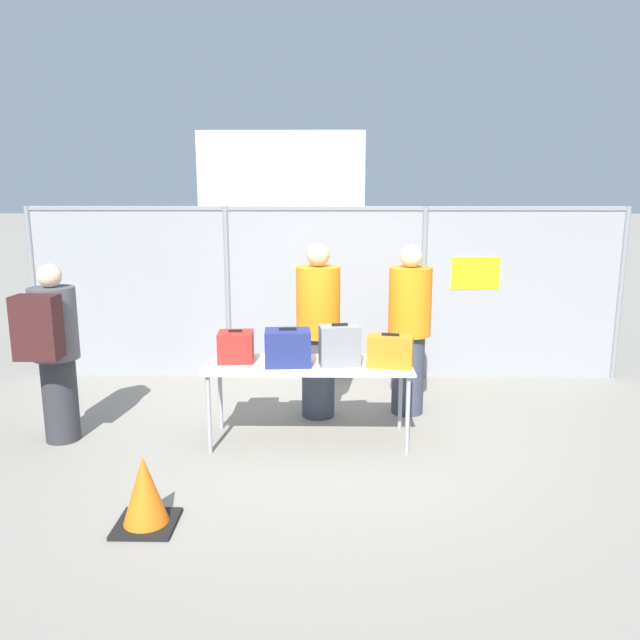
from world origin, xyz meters
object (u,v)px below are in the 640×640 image
traveler_hooded (53,347)px  security_worker_near (318,329)px  suitcase_grey (340,346)px  suitcase_navy (288,348)px  inspection_table (309,370)px  suitcase_orange (390,351)px  suitcase_red (236,347)px  security_worker_far (409,328)px  traffic_cone (145,494)px  utility_trailer (436,310)px

traveler_hooded → security_worker_near: 2.54m
suitcase_grey → security_worker_near: security_worker_near is taller
suitcase_navy → suitcase_grey: 0.47m
inspection_table → security_worker_near: (0.07, 0.68, 0.24)m
suitcase_orange → traveler_hooded: size_ratio=0.26×
suitcase_red → suitcase_grey: suitcase_grey is taller
security_worker_far → traffic_cone: size_ratio=3.40×
security_worker_far → suitcase_navy: bearing=51.6°
inspection_table → suitcase_navy: bearing=-167.0°
suitcase_orange → traffic_cone: bearing=-141.4°
suitcase_navy → security_worker_far: bearing=34.8°
suitcase_grey → security_worker_far: (0.74, 0.85, -0.02)m
suitcase_orange → inspection_table: bearing=173.9°
suitcase_red → suitcase_grey: size_ratio=0.87×
security_worker_far → utility_trailer: 3.91m
inspection_table → suitcase_grey: size_ratio=4.81×
suitcase_navy → security_worker_near: (0.26, 0.73, 0.01)m
suitcase_red → traveler_hooded: (-1.66, -0.15, 0.03)m
suitcase_red → suitcase_navy: (0.50, -0.13, 0.02)m
suitcase_grey → utility_trailer: 4.93m
traveler_hooded → traffic_cone: (1.25, -1.49, -0.69)m
suitcase_red → traveler_hooded: size_ratio=0.20×
suitcase_grey → traffic_cone: suitcase_grey is taller
suitcase_orange → security_worker_far: security_worker_far is taller
traveler_hooded → traffic_cone: 2.06m
utility_trailer → suitcase_orange: bearing=-104.5°
inspection_table → suitcase_grey: 0.38m
suitcase_grey → security_worker_near: 0.76m
utility_trailer → traffic_cone: (-3.05, -6.12, -0.15)m
suitcase_navy → security_worker_far: 1.48m
utility_trailer → traveler_hooded: bearing=-132.9°
traveler_hooded → security_worker_far: bearing=11.5°
security_worker_near → suitcase_red: bearing=26.7°
suitcase_orange → traveler_hooded: 3.09m
suitcase_orange → traveler_hooded: (-3.09, 0.01, 0.02)m
suitcase_navy → security_worker_near: security_worker_near is taller
suitcase_navy → suitcase_grey: bearing=-0.6°
suitcase_orange → traffic_cone: (-1.85, -1.48, -0.66)m
security_worker_far → traffic_cone: 3.25m
suitcase_grey → security_worker_far: 1.13m
traffic_cone → utility_trailer: bearing=63.5°
suitcase_orange → utility_trailer: (1.20, 4.64, -0.51)m
suitcase_grey → traffic_cone: 2.17m
inspection_table → traffic_cone: bearing=-125.4°
inspection_table → suitcase_orange: bearing=-6.1°
suitcase_grey → security_worker_far: bearing=48.9°
inspection_table → security_worker_near: size_ratio=1.05×
inspection_table → traveler_hooded: (-2.35, -0.07, 0.23)m
traffic_cone → security_worker_far: bearing=47.9°
suitcase_red → suitcase_orange: (1.43, -0.16, 0.00)m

